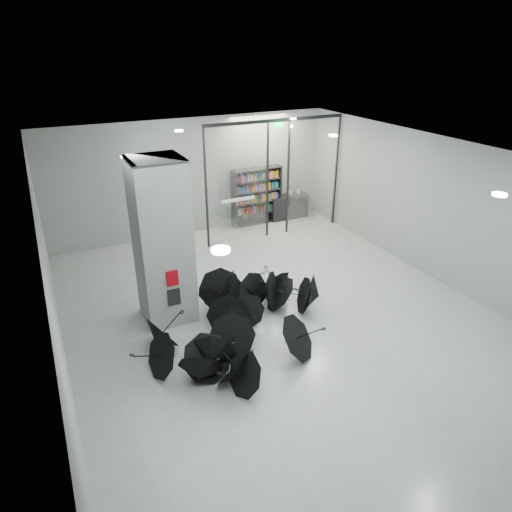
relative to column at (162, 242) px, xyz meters
name	(u,v)px	position (x,y,z in m)	size (l,w,h in m)	color
room	(300,219)	(2.50, -2.00, 0.84)	(14.00, 14.02, 4.01)	gray
column	(162,242)	(0.00, 0.00, 0.00)	(1.20, 1.20, 4.00)	slate
fire_cabinet	(172,278)	(0.00, -0.62, -0.65)	(0.28, 0.04, 0.38)	#A50A07
info_panel	(174,297)	(0.00, -0.62, -1.15)	(0.30, 0.03, 0.42)	black
exit_sign	(279,125)	(4.90, 3.30, 1.82)	(0.30, 0.06, 0.15)	#0CE533
glass_partition	(275,174)	(4.89, 3.50, 0.18)	(5.06, 0.08, 4.00)	silver
bookshelf	(257,196)	(4.82, 4.75, -0.95)	(1.92, 0.38, 2.11)	black
shop_counter	(288,206)	(6.16, 4.77, -1.55)	(1.51, 0.61, 0.91)	black
umbrella_cluster	(242,323)	(1.30, -1.57, -1.69)	(5.25, 4.52, 1.30)	black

